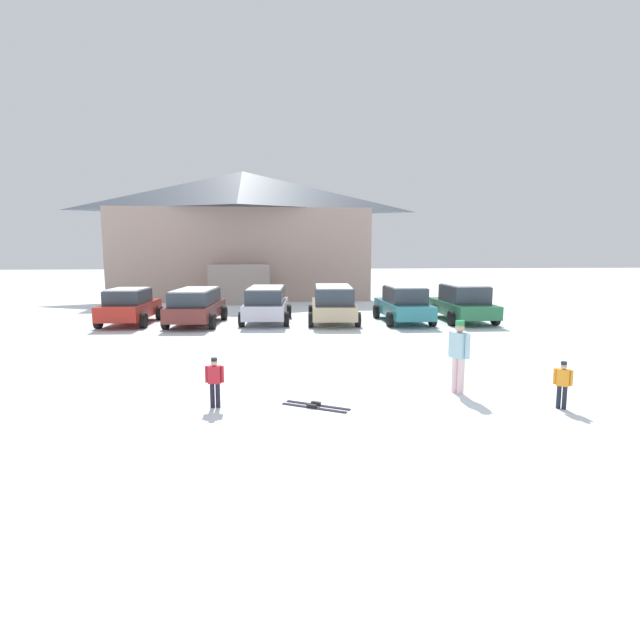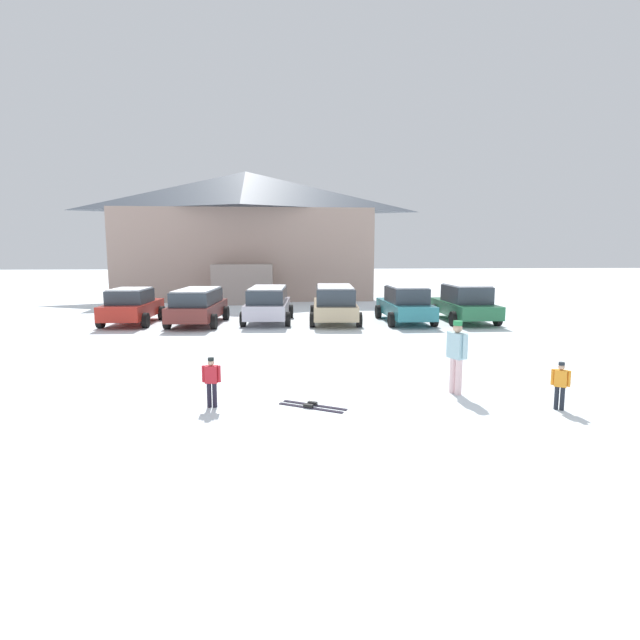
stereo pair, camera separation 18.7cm
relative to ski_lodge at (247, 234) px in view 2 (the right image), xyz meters
name	(u,v)px [view 2 (the right image)]	position (x,y,z in m)	size (l,w,h in m)	color
ground	(411,452)	(4.43, -27.28, -4.30)	(160.00, 160.00, 0.00)	white
ski_lodge	(247,234)	(0.00, 0.00, 0.00)	(17.02, 9.19, 8.49)	tan
parked_red_sedan	(132,306)	(-4.22, -12.47, -3.50)	(2.19, 4.06, 1.59)	#AE251B
parked_maroon_van	(198,305)	(-1.30, -12.80, -3.45)	(2.39, 4.55, 1.57)	maroon
parked_silver_wagon	(268,303)	(1.75, -12.36, -3.44)	(2.33, 4.52, 1.60)	silver
parked_beige_suv	(335,303)	(4.73, -12.70, -3.41)	(2.44, 4.68, 1.66)	tan
parked_teal_hatchback	(405,304)	(7.89, -12.94, -3.47)	(2.10, 4.49, 1.66)	teal
parked_green_coupe	(465,303)	(10.66, -12.84, -3.45)	(2.18, 4.60, 1.70)	#256A42
skier_child_in_red_jacket	(211,379)	(0.92, -24.68, -3.71)	(0.39, 0.17, 1.05)	black
skier_adult_in_blue_parka	(457,353)	(6.28, -24.10, -3.36)	(0.38, 0.57, 1.67)	beige
skier_child_in_orange_jacket	(560,383)	(7.99, -25.39, -3.75)	(0.32, 0.25, 0.99)	#1D222C
pair_of_skis	(312,406)	(2.98, -24.83, -4.28)	(1.40, 0.97, 0.08)	#211C2B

